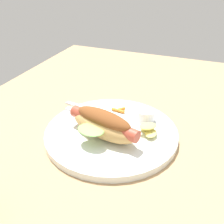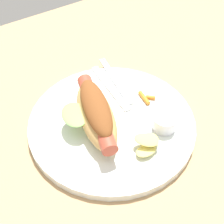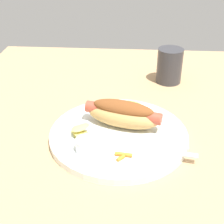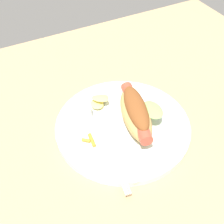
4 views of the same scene
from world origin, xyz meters
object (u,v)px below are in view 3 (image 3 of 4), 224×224
at_px(knife, 154,145).
at_px(chips_pile, 80,132).
at_px(fork, 159,151).
at_px(carrot_garnish, 123,156).
at_px(plate, 119,135).
at_px(drinking_cup, 169,66).
at_px(hot_dog, 123,113).
at_px(sauce_ramekin, 86,145).

bearing_deg(knife, chips_pile, 175.30).
bearing_deg(fork, carrot_garnish, -153.39).
height_order(chips_pile, carrot_garnish, chips_pile).
bearing_deg(plate, drinking_cup, -23.71).
distance_m(plate, knife, 0.09).
bearing_deg(plate, carrot_garnish, -171.80).
relative_size(hot_dog, fork, 1.19).
relative_size(hot_dog, drinking_cup, 1.71).
distance_m(hot_dog, chips_pile, 0.11).
relative_size(chips_pile, carrot_garnish, 1.60).
distance_m(sauce_ramekin, fork, 0.15).
relative_size(hot_dog, carrot_garnish, 4.93).
bearing_deg(knife, hot_dog, 136.85).
relative_size(plate, fork, 2.06).
bearing_deg(fork, hot_dog, 139.21).
bearing_deg(sauce_ramekin, fork, -87.46).
distance_m(fork, chips_pile, 0.17).
bearing_deg(sauce_ramekin, hot_dog, -35.47).
bearing_deg(fork, drinking_cup, 91.80).
height_order(plate, fork, fork).
bearing_deg(sauce_ramekin, knife, -79.23).
relative_size(chips_pile, drinking_cup, 0.55).
height_order(sauce_ramekin, chips_pile, sauce_ramekin).
height_order(hot_dog, drinking_cup, drinking_cup).
height_order(knife, chips_pile, chips_pile).
distance_m(hot_dog, sauce_ramekin, 0.12).
xyz_separation_m(hot_dog, drinking_cup, (0.28, -0.13, 0.00)).
bearing_deg(plate, fork, -127.07).
height_order(plate, carrot_garnish, carrot_garnish).
bearing_deg(carrot_garnish, sauce_ramekin, 77.92).
bearing_deg(sauce_ramekin, drinking_cup, -27.61).
xyz_separation_m(chips_pile, drinking_cup, (0.33, -0.22, 0.02)).
distance_m(hot_dog, knife, 0.10).
bearing_deg(carrot_garnish, plate, 8.20).
height_order(plate, drinking_cup, drinking_cup).
bearing_deg(hot_dog, sauce_ramekin, -109.87).
distance_m(sauce_ramekin, carrot_garnish, 0.08).
distance_m(plate, chips_pile, 0.09).
xyz_separation_m(fork, drinking_cup, (0.37, -0.05, 0.03)).
distance_m(plate, hot_dog, 0.05).
height_order(hot_dog, chips_pile, hot_dog).
relative_size(sauce_ramekin, fork, 0.28).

